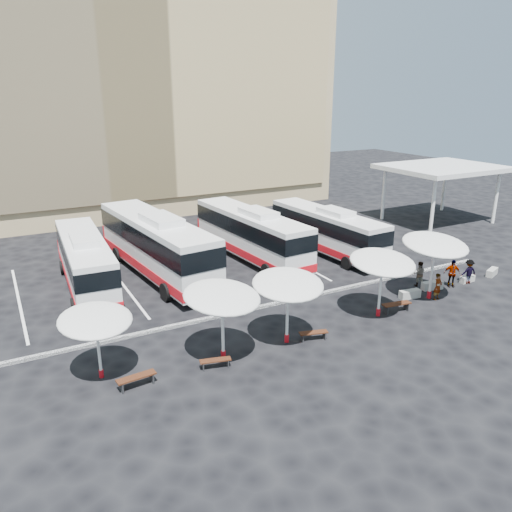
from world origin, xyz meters
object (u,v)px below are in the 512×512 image
wood_bench_0 (136,379)px  passenger_3 (469,272)px  bus_2 (251,233)px  conc_bench_3 (492,272)px  bus_3 (326,230)px  conc_bench_1 (432,285)px  conc_bench_0 (410,294)px  passenger_2 (452,273)px  passenger_0 (438,287)px  wood_bench_1 (215,361)px  passenger_1 (419,274)px  wood_bench_3 (396,305)px  bus_1 (156,243)px  sunshade_2 (288,284)px  sunshade_1 (222,297)px  sunshade_4 (435,245)px  wood_bench_2 (313,334)px  sunshade_3 (382,262)px  sunshade_0 (95,320)px  bus_0 (85,260)px  conc_bench_2 (467,279)px

wood_bench_0 → passenger_3: 21.78m
bus_2 → conc_bench_3: size_ratio=10.19×
bus_3 → conc_bench_1: size_ratio=8.47×
conc_bench_0 → passenger_3: bearing=0.1°
conc_bench_0 → passenger_2: (3.57, 0.14, 0.64)m
passenger_0 → passenger_3: bearing=3.9°
wood_bench_1 → passenger_1: (15.20, 2.96, 0.48)m
wood_bench_3 → passenger_0: 3.35m
bus_1 → conc_bench_3: (19.47, -10.68, -1.94)m
sunshade_2 → passenger_0: size_ratio=2.47×
sunshade_1 → passenger_0: (13.89, 0.31, -2.26)m
sunshade_2 → wood_bench_0: sunshade_2 is taller
sunshade_4 → passenger_3: sunshade_4 is taller
wood_bench_0 → conc_bench_3: (24.34, 1.82, -0.16)m
wood_bench_2 → wood_bench_3: size_ratio=0.86×
sunshade_3 → conc_bench_1: bearing=13.8°
bus_1 → sunshade_2: size_ratio=3.43×
sunshade_4 → wood_bench_3: bearing=-170.3°
wood_bench_0 → sunshade_4: bearing=3.3°
sunshade_0 → passenger_1: size_ratio=2.26×
bus_0 → conc_bench_0: bus_0 is taller
wood_bench_3 → conc_bench_0: 2.35m
bus_3 → passenger_3: 10.42m
conc_bench_1 → conc_bench_2: (2.92, -0.18, -0.05)m
sunshade_2 → sunshade_4: (10.25, 0.64, 0.28)m
wood_bench_2 → wood_bench_1: bearing=-178.7°
bus_0 → passenger_3: (21.42, -10.67, -1.02)m
sunshade_2 → bus_1: bearing=102.3°
bus_0 → conc_bench_3: 26.26m
bus_1 → sunshade_4: (12.88, -11.47, 1.13)m
sunshade_1 → passenger_3: size_ratio=2.88×
sunshade_2 → conc_bench_2: 14.72m
conc_bench_3 → bus_3: bearing=126.5°
sunshade_3 → wood_bench_3: bearing=-3.9°
wood_bench_0 → wood_bench_3: bearing=2.0°
wood_bench_2 → bus_0: bearing=124.5°
wood_bench_1 → sunshade_4: bearing=4.9°
wood_bench_2 → wood_bench_3: 5.95m
bus_2 → sunshade_4: size_ratio=3.05×
sunshade_1 → sunshade_4: size_ratio=1.14×
conc_bench_2 → passenger_3: (-0.17, -0.16, 0.59)m
bus_2 → sunshade_1: bearing=-127.0°
conc_bench_1 → bus_2: bearing=123.8°
sunshade_0 → passenger_1: sunshade_0 is taller
sunshade_0 → wood_bench_0: 2.94m
sunshade_4 → conc_bench_3: bearing=6.8°
bus_2 → passenger_3: 14.75m
sunshade_0 → passenger_0: bearing=-2.2°
conc_bench_0 → passenger_0: bearing=-35.8°
conc_bench_1 → passenger_1: 1.04m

